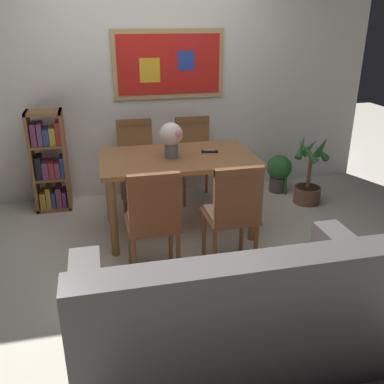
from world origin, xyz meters
TOP-DOWN VIEW (x-y plane):
  - ground_plane at (0.00, 0.00)m, footprint 12.00×12.00m
  - wall_back_with_painting at (0.00, 1.57)m, footprint 5.20×0.14m
  - dining_table at (0.12, 0.48)m, footprint 1.41×0.86m
  - dining_chair_near_right at (0.41, -0.31)m, footprint 0.40×0.41m
  - dining_chair_far_left at (-0.18, 1.25)m, footprint 0.40×0.41m
  - dining_chair_near_left at (-0.22, -0.30)m, footprint 0.40×0.41m
  - dining_chair_far_right at (0.46, 1.23)m, footprint 0.40×0.41m
  - leather_couch at (0.09, -1.27)m, footprint 1.80×0.84m
  - bookshelf at (-1.08, 1.29)m, footprint 0.36×0.28m
  - potted_ivy at (1.47, 1.18)m, footprint 0.29×0.29m
  - potted_palm at (1.65, 0.79)m, footprint 0.40×0.41m
  - flower_vase at (0.07, 0.45)m, footprint 0.22×0.21m
  - tv_remote at (0.44, 0.52)m, footprint 0.16×0.07m

SIDE VIEW (x-z plane):
  - ground_plane at x=0.00m, z-range 0.00..0.00m
  - potted_ivy at x=1.47m, z-range -0.02..0.51m
  - potted_palm at x=1.65m, z-range -0.12..0.68m
  - leather_couch at x=0.09m, z-range -0.11..0.73m
  - bookshelf at x=-1.08m, z-range -0.02..1.04m
  - dining_chair_near_right at x=0.41m, z-range 0.08..0.99m
  - dining_chair_far_left at x=-0.18m, z-range 0.08..0.99m
  - dining_chair_near_left at x=-0.22m, z-range 0.08..0.99m
  - dining_chair_far_right at x=0.46m, z-range 0.08..0.99m
  - dining_table at x=0.12m, z-range 0.27..1.02m
  - tv_remote at x=0.44m, z-range 0.75..0.77m
  - flower_vase at x=0.07m, z-range 0.78..1.10m
  - wall_back_with_painting at x=0.00m, z-range 0.00..2.60m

